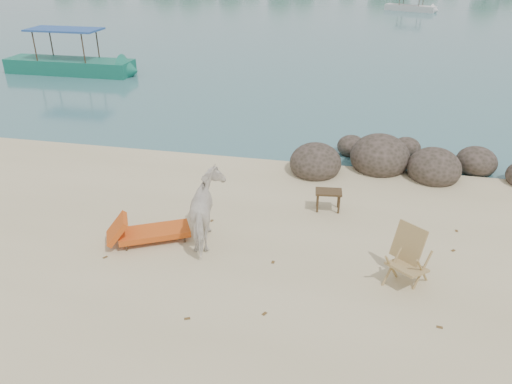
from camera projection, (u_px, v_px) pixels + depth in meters
boulders at (397, 162)px, 13.59m from camera, size 6.59×3.12×1.22m
cow at (209, 212)px, 10.14m from camera, size 1.17×1.79×1.39m
side_table at (328, 202)px, 11.50m from camera, size 0.64×0.45×0.48m
lounge_chair at (154, 230)px, 10.32m from camera, size 1.90×1.40×0.54m
deck_chair at (408, 261)px, 8.90m from camera, size 0.95×0.96×1.01m
boat_near at (65, 36)px, 23.26m from camera, size 6.90×1.56×3.35m
dead_leaves at (296, 290)px, 8.96m from camera, size 7.06×6.23×0.00m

